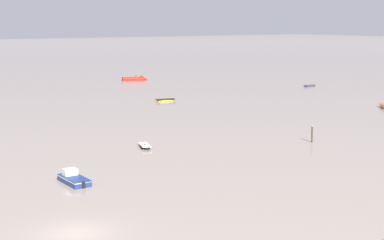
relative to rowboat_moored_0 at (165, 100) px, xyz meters
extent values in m
plane|color=gray|center=(-37.44, -51.47, -0.15)|extent=(800.00, 800.00, 0.00)
ellipsoid|color=gold|center=(0.00, 0.00, -0.03)|extent=(3.72, 1.79, 0.56)
cube|color=black|center=(0.00, 0.00, 0.21)|extent=(3.43, 1.72, 0.08)
cube|color=black|center=(0.00, 0.00, 0.13)|extent=(0.40, 1.12, 0.06)
ellipsoid|color=navy|center=(36.90, 3.46, -0.05)|extent=(3.02, 1.24, 0.47)
cube|color=brown|center=(36.90, 3.46, 0.15)|extent=(2.79, 1.20, 0.06)
cube|color=brown|center=(36.90, 3.46, 0.08)|extent=(0.26, 0.92, 0.05)
cube|color=red|center=(12.08, 34.44, 0.08)|extent=(5.24, 3.78, 0.95)
cone|color=red|center=(14.40, 33.43, 0.08)|extent=(2.15, 2.35, 1.91)
cube|color=brown|center=(12.13, 34.42, 0.44)|extent=(5.36, 3.86, 0.11)
cube|color=brown|center=(12.76, 34.14, 0.83)|extent=(0.64, 0.75, 0.53)
cube|color=black|center=(9.92, 35.39, 0.23)|extent=(0.42, 0.47, 0.68)
cube|color=navy|center=(-32.88, -40.13, 0.03)|extent=(1.61, 3.70, 0.72)
cone|color=navy|center=(-32.93, -38.21, 0.03)|extent=(1.47, 1.18, 1.44)
cube|color=silver|center=(-32.88, -40.09, 0.30)|extent=(1.65, 3.78, 0.08)
cube|color=silver|center=(-32.90, -39.25, 0.67)|extent=(1.16, 0.91, 0.56)
cube|color=#384751|center=(-32.91, -38.81, 0.71)|extent=(1.10, 0.23, 0.45)
cube|color=black|center=(-32.84, -41.92, 0.14)|extent=(0.29, 0.23, 0.51)
ellipsoid|color=black|center=(-20.94, -30.74, -0.05)|extent=(1.83, 3.10, 0.46)
cube|color=silver|center=(-20.94, -30.74, 0.15)|extent=(1.75, 2.87, 0.06)
cube|color=silver|center=(-20.94, -30.74, 0.08)|extent=(0.92, 0.45, 0.05)
cylinder|color=#3C3323|center=(-3.85, -38.62, 0.71)|extent=(0.18, 0.18, 2.15)
cylinder|color=silver|center=(-3.85, -38.62, 1.72)|extent=(0.22, 0.22, 0.08)
camera|label=1|loc=(-51.49, -86.39, 13.42)|focal=56.10mm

